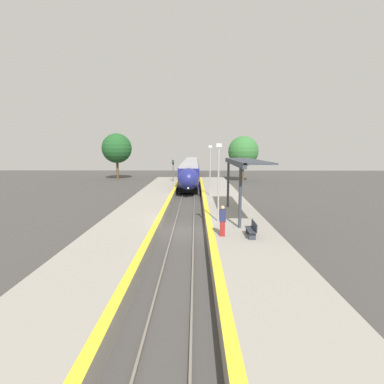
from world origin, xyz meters
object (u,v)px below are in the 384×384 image
at_px(train, 191,169).
at_px(lamppost_mid, 210,167).
at_px(railway_signal, 173,170).
at_px(lamppost_near, 219,177).
at_px(platform_bench, 252,229).
at_px(person_waiting, 223,220).

xyz_separation_m(train, lamppost_mid, (2.43, -22.71, 1.78)).
distance_m(railway_signal, lamppost_mid, 14.47).
height_order(train, lamppost_near, lamppost_near).
distance_m(platform_bench, railway_signal, 29.92).
height_order(train, platform_bench, train).
bearing_deg(lamppost_near, lamppost_mid, 90.00).
bearing_deg(train, lamppost_mid, -83.90).
distance_m(train, railway_signal, 9.56).
relative_size(lamppost_near, lamppost_mid, 1.00).
height_order(train, lamppost_mid, lamppost_mid).
height_order(platform_bench, lamppost_mid, lamppost_mid).
xyz_separation_m(person_waiting, lamppost_mid, (0.02, 15.49, 2.12)).
relative_size(person_waiting, lamppost_mid, 0.33).
bearing_deg(lamppost_near, train, 94.01).
height_order(train, person_waiting, train).
xyz_separation_m(platform_bench, lamppost_mid, (-1.65, 15.63, 2.58)).
relative_size(person_waiting, lamppost_near, 0.33).
height_order(person_waiting, railway_signal, railway_signal).
xyz_separation_m(platform_bench, railway_signal, (-6.64, 29.15, 1.21)).
bearing_deg(person_waiting, lamppost_near, 89.65).
height_order(platform_bench, railway_signal, railway_signal).
xyz_separation_m(railway_signal, lamppost_near, (4.99, -25.44, 1.37)).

